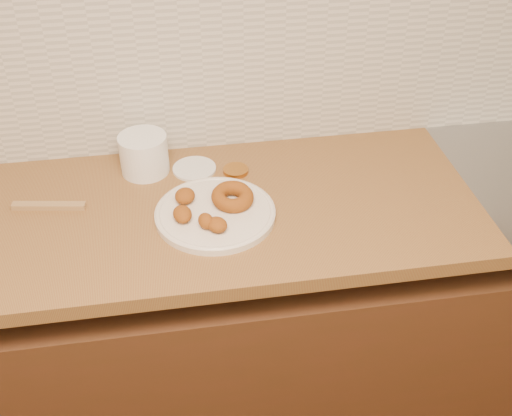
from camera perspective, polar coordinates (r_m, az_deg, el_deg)
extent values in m
cube|color=#4D2918|center=(2.02, 2.00, -10.95)|extent=(3.60, 0.60, 0.77)
cube|color=olive|center=(1.70, -19.72, -1.82)|extent=(2.30, 0.62, 0.04)
cube|color=beige|center=(1.78, 0.72, 14.41)|extent=(3.60, 0.02, 0.60)
cylinder|color=silver|center=(1.60, -3.64, -0.53)|extent=(0.30, 0.30, 0.02)
torus|color=brown|center=(1.61, -2.12, 1.01)|extent=(0.15, 0.15, 0.05)
ellipsoid|color=brown|center=(1.63, -6.34, 1.08)|extent=(0.06, 0.07, 0.03)
ellipsoid|color=brown|center=(1.57, -6.56, -0.54)|extent=(0.05, 0.07, 0.04)
ellipsoid|color=brown|center=(1.54, -4.48, -1.16)|extent=(0.05, 0.05, 0.04)
ellipsoid|color=brown|center=(1.53, -3.47, -1.49)|extent=(0.07, 0.07, 0.03)
cylinder|color=white|center=(1.77, -9.94, 4.74)|extent=(0.16, 0.16, 0.11)
cylinder|color=white|center=(1.78, -5.50, 3.50)|extent=(0.14, 0.14, 0.01)
cylinder|color=#B1732D|center=(1.76, -1.82, 3.36)|extent=(0.07, 0.07, 0.01)
cube|color=#9B7749|center=(1.71, -17.93, 0.18)|extent=(0.19, 0.05, 0.01)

